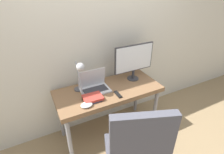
{
  "coord_description": "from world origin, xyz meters",
  "views": [
    {
      "loc": [
        -0.81,
        -1.39,
        1.94
      ],
      "look_at": [
        0.03,
        0.26,
        0.92
      ],
      "focal_mm": 28.0,
      "sensor_mm": 36.0,
      "label": 1
    }
  ],
  "objects_px": {
    "desk_lamp": "(80,72)",
    "laptop": "(94,86)",
    "monitor": "(134,60)",
    "game_controller": "(87,105)",
    "office_chair": "(136,152)",
    "book_stack": "(93,98)"
  },
  "relations": [
    {
      "from": "desk_lamp",
      "to": "laptop",
      "type": "bearing_deg",
      "value": 15.24
    },
    {
      "from": "monitor",
      "to": "game_controller",
      "type": "bearing_deg",
      "value": -159.57
    },
    {
      "from": "desk_lamp",
      "to": "game_controller",
      "type": "bearing_deg",
      "value": -95.6
    },
    {
      "from": "office_chair",
      "to": "game_controller",
      "type": "xyz_separation_m",
      "value": [
        -0.21,
        0.67,
        0.12
      ]
    },
    {
      "from": "monitor",
      "to": "game_controller",
      "type": "height_order",
      "value": "monitor"
    },
    {
      "from": "monitor",
      "to": "laptop",
      "type": "bearing_deg",
      "value": -178.25
    },
    {
      "from": "book_stack",
      "to": "game_controller",
      "type": "relative_size",
      "value": 1.69
    },
    {
      "from": "monitor",
      "to": "office_chair",
      "type": "height_order",
      "value": "monitor"
    },
    {
      "from": "laptop",
      "to": "book_stack",
      "type": "relative_size",
      "value": 1.57
    },
    {
      "from": "office_chair",
      "to": "laptop",
      "type": "bearing_deg",
      "value": 90.34
    },
    {
      "from": "desk_lamp",
      "to": "office_chair",
      "type": "bearing_deg",
      "value": -78.42
    },
    {
      "from": "monitor",
      "to": "book_stack",
      "type": "distance_m",
      "value": 0.76
    },
    {
      "from": "laptop",
      "to": "game_controller",
      "type": "relative_size",
      "value": 2.65
    },
    {
      "from": "desk_lamp",
      "to": "game_controller",
      "type": "relative_size",
      "value": 3.29
    },
    {
      "from": "game_controller",
      "to": "desk_lamp",
      "type": "bearing_deg",
      "value": 84.4
    },
    {
      "from": "monitor",
      "to": "game_controller",
      "type": "relative_size",
      "value": 4.25
    },
    {
      "from": "laptop",
      "to": "game_controller",
      "type": "height_order",
      "value": "laptop"
    },
    {
      "from": "office_chair",
      "to": "game_controller",
      "type": "distance_m",
      "value": 0.71
    },
    {
      "from": "monitor",
      "to": "office_chair",
      "type": "bearing_deg",
      "value": -120.98
    },
    {
      "from": "office_chair",
      "to": "desk_lamp",
      "type": "bearing_deg",
      "value": 101.58
    },
    {
      "from": "desk_lamp",
      "to": "monitor",
      "type": "bearing_deg",
      "value": 4.98
    },
    {
      "from": "monitor",
      "to": "desk_lamp",
      "type": "bearing_deg",
      "value": -175.02
    }
  ]
}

